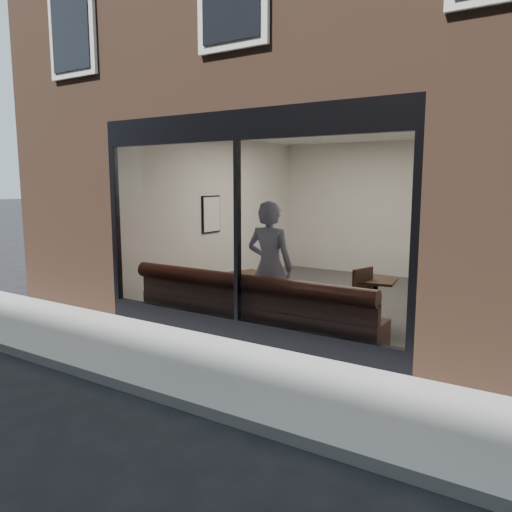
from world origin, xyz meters
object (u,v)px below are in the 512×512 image
Objects in this scene: banquette at (253,318)px; cafe_table_left at (248,274)px; cafe_table_right at (376,281)px; cafe_chair_right at (352,311)px; cafe_chair_left at (259,286)px; person at (270,267)px.

banquette is 7.00× the size of cafe_table_left.
cafe_table_right is 0.61m from cafe_chair_right.
cafe_table_right reaches higher than cafe_chair_left.
banquette is 2.25m from cafe_chair_left.
person is 2.31m from cafe_chair_left.
cafe_chair_left is (-1.30, 1.76, -0.75)m from person.
person is 3.43× the size of cafe_table_right.
person is 1.53m from cafe_chair_right.
banquette is at bearing 114.66° from cafe_chair_left.
cafe_chair_left is at bearing 114.85° from cafe_table_left.
cafe_table_left is at bearing 109.33° from cafe_chair_left.
cafe_chair_left is (-1.13, 1.94, 0.01)m from banquette.
cafe_chair_right is (1.11, 1.13, 0.01)m from banquette.
cafe_chair_right is at bearing 45.54° from banquette.
cafe_table_right is 2.71m from cafe_chair_left.
cafe_table_right is 1.24× the size of cafe_chair_right.
banquette is 1.00m from cafe_table_left.
cafe_chair_left is at bearing -3.85° from cafe_chair_right.
banquette is 0.81m from person.
cafe_chair_left is 0.95× the size of cafe_chair_right.
banquette is at bearing 42.45° from person.
cafe_chair_right is at bearing 15.88° from cafe_table_left.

